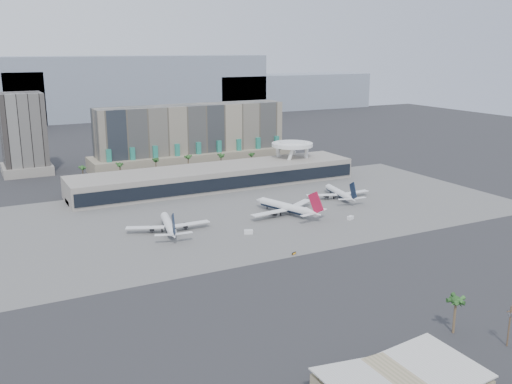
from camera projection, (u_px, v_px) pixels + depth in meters
name	position (u px, v px, depth m)	size (l,w,h in m)	color
ground	(320.00, 242.00, 240.46)	(900.00, 900.00, 0.00)	#232326
apron_pad	(260.00, 210.00, 287.86)	(260.00, 130.00, 0.06)	#5B5B59
mountain_ridge	(113.00, 92.00, 650.50)	(680.00, 60.00, 70.00)	gray
hotel	(192.00, 142.00, 391.06)	(140.00, 30.00, 42.00)	gray
office_tower	(24.00, 139.00, 365.10)	(30.00, 30.00, 52.00)	black
terminal	(216.00, 176.00, 333.52)	(170.00, 32.50, 14.50)	#9E958B
saucer_structure	(292.00, 147.00, 360.24)	(26.00, 26.00, 21.89)	white
palm_row	(205.00, 158.00, 365.94)	(157.80, 2.80, 13.10)	brown
utility_pole	(510.00, 322.00, 155.00)	(3.20, 0.85, 12.00)	#4C3826
airliner_left	(169.00, 225.00, 252.65)	(36.99, 38.43, 13.39)	white
airliner_centre	(286.00, 207.00, 278.99)	(40.42, 41.81, 14.98)	white
airliner_right	(339.00, 193.00, 308.15)	(36.18, 37.54, 13.04)	white
service_vehicle_a	(248.00, 232.00, 250.51)	(3.83, 1.87, 1.87)	silver
service_vehicle_b	(350.00, 218.00, 271.42)	(3.34, 1.91, 1.72)	silver
taxiway_sign	(294.00, 253.00, 225.61)	(2.24, 0.98, 1.03)	black
near_palm_a	(456.00, 305.00, 162.01)	(6.00, 6.00, 11.41)	brown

